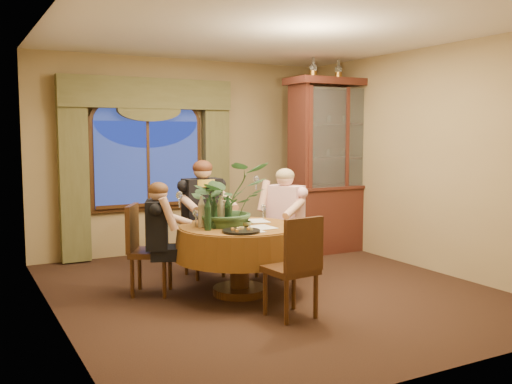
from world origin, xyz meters
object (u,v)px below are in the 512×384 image
wine_bottle_1 (210,210)px  stoneware_vase (226,212)px  person_back (157,240)px  wine_bottle_5 (208,214)px  chair_back (151,250)px  wine_bottle_0 (228,211)px  oil_lamp_left (313,65)px  chair_right (275,237)px  chair_back_right (205,237)px  wine_bottle_3 (201,212)px  wine_bottle_4 (214,213)px  china_cabinet (337,166)px  centerpiece_plant (226,171)px  person_pink (286,222)px  dining_table (240,260)px  person_scarf (202,218)px  oil_lamp_center (339,67)px  olive_bowl (244,224)px  wine_bottle_2 (221,211)px  oil_lamp_right (363,69)px  chair_front_left (290,267)px

wine_bottle_1 → stoneware_vase: bearing=-11.5°
person_back → wine_bottle_5: (0.39, -0.43, 0.30)m
chair_back → wine_bottle_0: (0.68, -0.50, 0.44)m
oil_lamp_left → chair_right: oil_lamp_left is taller
chair_back_right → person_back: person_back is taller
wine_bottle_3 → wine_bottle_4: 0.15m
china_cabinet → centerpiece_plant: bearing=-151.6°
china_cabinet → stoneware_vase: (-2.43, -1.31, -0.38)m
person_pink → wine_bottle_0: 1.13m
dining_table → stoneware_vase: size_ratio=5.36×
chair_back_right → wine_bottle_4: size_ratio=2.91×
person_scarf → oil_lamp_center: bearing=-169.9°
person_back → wine_bottle_3: 0.56m
chair_back_right → china_cabinet: bearing=-168.4°
dining_table → china_cabinet: china_cabinet is taller
person_back → chair_back_right: bearing=148.4°
olive_bowl → wine_bottle_2: size_ratio=0.49×
person_pink → stoneware_vase: person_pink is taller
person_back → stoneware_vase: 0.78m
chair_back_right → olive_bowl: 1.02m
oil_lamp_right → wine_bottle_1: size_ratio=1.03×
person_pink → stoneware_vase: size_ratio=5.05×
centerpiece_plant → wine_bottle_1: centerpiece_plant is taller
oil_lamp_right → chair_back: 4.33m
wine_bottle_2 → wine_bottle_3: 0.20m
stoneware_vase → wine_bottle_2: bearing=-134.8°
chair_right → wine_bottle_4: bearing=82.9°
person_back → stoneware_vase: (0.71, -0.18, 0.27)m
oil_lamp_right → oil_lamp_center: bearing=180.0°
chair_right → wine_bottle_1: (-1.02, -0.36, 0.44)m
person_scarf → wine_bottle_5: bearing=68.8°
oil_lamp_left → wine_bottle_1: bearing=-149.5°
person_pink → stoneware_vase: 1.02m
person_pink → centerpiece_plant: bearing=80.7°
oil_lamp_center → wine_bottle_5: (-2.75, -1.56, -1.77)m
oil_lamp_right → wine_bottle_2: 3.75m
oil_lamp_right → chair_back_right: bearing=-169.3°
oil_lamp_right → wine_bottle_5: oil_lamp_right is taller
person_pink → person_scarf: 1.01m
chair_front_left → olive_bowl: (-0.06, 0.85, 0.30)m
stoneware_vase → olive_bowl: 0.25m
person_scarf → wine_bottle_5: person_scarf is taller
oil_lamp_right → chair_back_right: 3.59m
oil_lamp_center → wine_bottle_5: bearing=-150.4°
olive_bowl → dining_table: bearing=112.4°
chair_right → chair_back_right: bearing=28.0°
dining_table → wine_bottle_5: 0.69m
person_back → chair_back: bearing=-152.2°
person_back → wine_bottle_1: (0.54, -0.14, 0.30)m
oil_lamp_center → person_scarf: 3.11m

